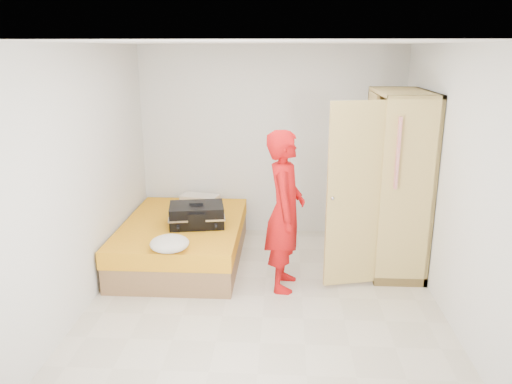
# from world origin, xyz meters

# --- Properties ---
(room) EXTENTS (4.00, 4.02, 2.60)m
(room) POSITION_xyz_m (0.00, 0.00, 1.30)
(room) COLOR beige
(room) RESTS_ON ground
(bed) EXTENTS (1.42, 2.02, 0.50)m
(bed) POSITION_xyz_m (-1.05, 0.90, 0.25)
(bed) COLOR brown
(bed) RESTS_ON ground
(wardrobe) EXTENTS (1.16, 1.32, 2.10)m
(wardrobe) POSITION_xyz_m (1.45, 0.85, 1.00)
(wardrobe) COLOR tan
(wardrobe) RESTS_ON ground
(person) EXTENTS (0.46, 0.67, 1.75)m
(person) POSITION_xyz_m (0.20, 0.26, 0.88)
(person) COLOR red
(person) RESTS_ON ground
(suitcase) EXTENTS (0.73, 0.59, 0.28)m
(suitcase) POSITION_xyz_m (-0.85, 0.80, 0.63)
(suitcase) COLOR black
(suitcase) RESTS_ON bed
(round_cushion) EXTENTS (0.41, 0.41, 0.16)m
(round_cushion) POSITION_xyz_m (-1.00, 0.00, 0.58)
(round_cushion) COLOR silver
(round_cushion) RESTS_ON bed
(pillow) EXTENTS (0.56, 0.38, 0.09)m
(pillow) POSITION_xyz_m (-0.98, 1.75, 0.55)
(pillow) COLOR silver
(pillow) RESTS_ON bed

